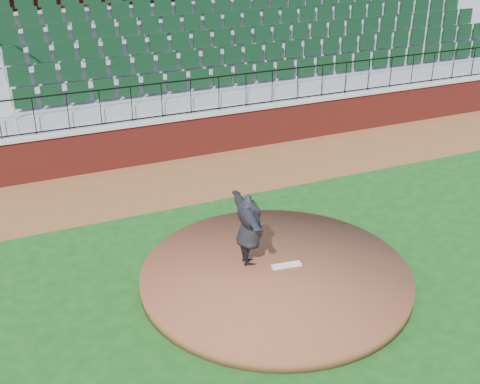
% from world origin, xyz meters
% --- Properties ---
extents(ground, '(90.00, 90.00, 0.00)m').
position_xyz_m(ground, '(0.00, 0.00, 0.00)').
color(ground, '#154A15').
rests_on(ground, ground).
extents(warning_track, '(34.00, 3.20, 0.01)m').
position_xyz_m(warning_track, '(0.00, 5.40, 0.01)').
color(warning_track, brown).
rests_on(warning_track, ground).
extents(field_wall, '(34.00, 0.35, 1.20)m').
position_xyz_m(field_wall, '(0.00, 7.00, 0.60)').
color(field_wall, maroon).
rests_on(field_wall, ground).
extents(wall_cap, '(34.00, 0.45, 0.10)m').
position_xyz_m(wall_cap, '(0.00, 7.00, 1.25)').
color(wall_cap, '#B7B7B7').
rests_on(wall_cap, field_wall).
extents(wall_railing, '(34.00, 0.05, 1.00)m').
position_xyz_m(wall_railing, '(0.00, 7.00, 1.80)').
color(wall_railing, black).
rests_on(wall_railing, wall_cap).
extents(seating_stands, '(34.00, 5.10, 4.60)m').
position_xyz_m(seating_stands, '(0.00, 9.72, 2.30)').
color(seating_stands, gray).
rests_on(seating_stands, ground).
extents(concourse_wall, '(34.00, 0.50, 5.50)m').
position_xyz_m(concourse_wall, '(0.00, 12.52, 2.75)').
color(concourse_wall, maroon).
rests_on(concourse_wall, ground).
extents(pitchers_mound, '(5.40, 5.40, 0.25)m').
position_xyz_m(pitchers_mound, '(0.06, -0.13, 0.12)').
color(pitchers_mound, brown).
rests_on(pitchers_mound, ground).
extents(pitching_rubber, '(0.62, 0.23, 0.04)m').
position_xyz_m(pitching_rubber, '(0.34, -0.06, 0.27)').
color(pitching_rubber, white).
rests_on(pitching_rubber, pitchers_mound).
extents(pitcher, '(0.83, 1.98, 1.56)m').
position_xyz_m(pitcher, '(-0.30, 0.36, 1.03)').
color(pitcher, black).
rests_on(pitcher, pitchers_mound).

